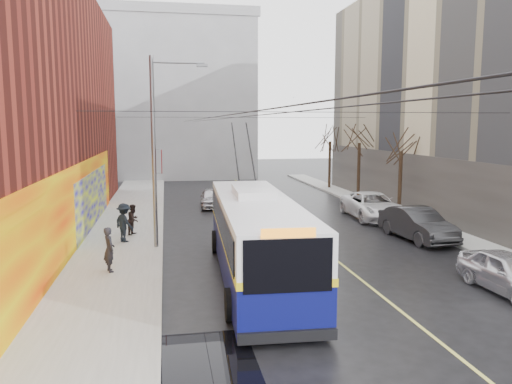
# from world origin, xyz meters

# --- Properties ---
(ground) EXTENTS (140.00, 140.00, 0.00)m
(ground) POSITION_xyz_m (0.00, 0.00, 0.00)
(ground) COLOR black
(ground) RESTS_ON ground
(sidewalk_left) EXTENTS (4.00, 60.00, 0.15)m
(sidewalk_left) POSITION_xyz_m (-8.00, 12.00, 0.07)
(sidewalk_left) COLOR gray
(sidewalk_left) RESTS_ON ground
(sidewalk_right) EXTENTS (2.00, 60.00, 0.15)m
(sidewalk_right) POSITION_xyz_m (9.00, 12.00, 0.07)
(sidewalk_right) COLOR gray
(sidewalk_right) RESTS_ON ground
(lane_line) EXTENTS (0.12, 50.00, 0.01)m
(lane_line) POSITION_xyz_m (1.50, 14.00, 0.00)
(lane_line) COLOR #BFB74C
(lane_line) RESTS_ON ground
(building_far) EXTENTS (20.50, 12.10, 18.00)m
(building_far) POSITION_xyz_m (-6.00, 44.99, 9.02)
(building_far) COLOR gray
(building_far) RESTS_ON ground
(streetlight_pole) EXTENTS (2.65, 0.60, 9.00)m
(streetlight_pole) POSITION_xyz_m (-6.14, 10.00, 4.85)
(streetlight_pole) COLOR slate
(streetlight_pole) RESTS_ON ground
(catenary_wires) EXTENTS (18.00, 60.00, 0.22)m
(catenary_wires) POSITION_xyz_m (-2.54, 14.77, 6.25)
(catenary_wires) COLOR black
(tree_near) EXTENTS (3.20, 3.20, 6.40)m
(tree_near) POSITION_xyz_m (9.00, 16.00, 4.98)
(tree_near) COLOR black
(tree_near) RESTS_ON ground
(tree_mid) EXTENTS (3.20, 3.20, 6.68)m
(tree_mid) POSITION_xyz_m (9.00, 23.00, 5.25)
(tree_mid) COLOR black
(tree_mid) RESTS_ON ground
(tree_far) EXTENTS (3.20, 3.20, 6.57)m
(tree_far) POSITION_xyz_m (9.00, 30.00, 5.14)
(tree_far) COLOR black
(tree_far) RESTS_ON ground
(puddle) EXTENTS (2.62, 3.20, 0.01)m
(puddle) POSITION_xyz_m (-4.93, -1.54, 0.00)
(puddle) COLOR black
(puddle) RESTS_ON ground
(pigeons_flying) EXTENTS (4.82, 1.45, 1.07)m
(pigeons_flying) POSITION_xyz_m (-2.02, 9.81, 6.69)
(pigeons_flying) COLOR slate
(trolleybus) EXTENTS (3.40, 12.79, 6.00)m
(trolleybus) POSITION_xyz_m (-2.42, 4.81, 1.67)
(trolleybus) COLOR #0A0D4D
(trolleybus) RESTS_ON ground
(parked_car_a) EXTENTS (1.85, 4.32, 1.45)m
(parked_car_a) POSITION_xyz_m (6.05, 1.54, 0.73)
(parked_car_a) COLOR silver
(parked_car_a) RESTS_ON ground
(parked_car_b) EXTENTS (2.20, 5.19, 1.66)m
(parked_car_b) POSITION_xyz_m (6.88, 9.67, 0.83)
(parked_car_b) COLOR #2A2A2D
(parked_car_b) RESTS_ON ground
(parked_car_c) EXTENTS (2.96, 5.98, 1.63)m
(parked_car_c) POSITION_xyz_m (7.00, 15.63, 0.82)
(parked_car_c) COLOR white
(parked_car_c) RESTS_ON ground
(following_car) EXTENTS (1.84, 4.11, 1.37)m
(following_car) POSITION_xyz_m (-2.56, 21.74, 0.69)
(following_car) COLOR silver
(following_car) RESTS_ON ground
(pedestrian_a) EXTENTS (0.63, 0.76, 1.78)m
(pedestrian_a) POSITION_xyz_m (-8.03, 6.21, 1.04)
(pedestrian_a) COLOR black
(pedestrian_a) RESTS_ON sidewalk_left
(pedestrian_b) EXTENTS (0.87, 0.96, 1.61)m
(pedestrian_b) POSITION_xyz_m (-7.51, 12.89, 0.95)
(pedestrian_b) COLOR black
(pedestrian_b) RESTS_ON sidewalk_left
(pedestrian_c) EXTENTS (1.34, 1.40, 1.92)m
(pedestrian_c) POSITION_xyz_m (-7.85, 11.29, 1.11)
(pedestrian_c) COLOR black
(pedestrian_c) RESTS_ON sidewalk_left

